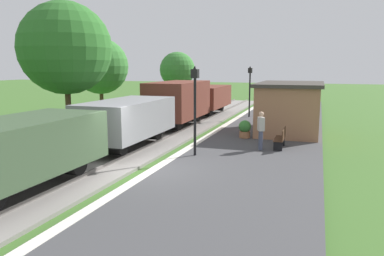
# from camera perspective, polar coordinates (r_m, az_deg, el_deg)

# --- Properties ---
(ground_plane) EXTENTS (160.00, 160.00, 0.00)m
(ground_plane) POSITION_cam_1_polar(r_m,az_deg,el_deg) (13.79, -7.55, -7.23)
(ground_plane) COLOR #3D6628
(platform_slab) EXTENTS (6.00, 60.00, 0.25)m
(platform_slab) POSITION_cam_1_polar(r_m,az_deg,el_deg) (12.71, 5.63, -8.05)
(platform_slab) COLOR #424244
(platform_slab) RESTS_ON ground
(platform_edge_stripe) EXTENTS (0.36, 60.00, 0.01)m
(platform_edge_stripe) POSITION_cam_1_polar(r_m,az_deg,el_deg) (13.55, -6.04, -6.38)
(platform_edge_stripe) COLOR silver
(platform_edge_stripe) RESTS_ON platform_slab
(track_ballast) EXTENTS (3.80, 60.00, 0.12)m
(track_ballast) POSITION_cam_1_polar(r_m,az_deg,el_deg) (14.96, -15.88, -5.95)
(track_ballast) COLOR gray
(track_ballast) RESTS_ON ground
(rail_near) EXTENTS (0.07, 60.00, 0.14)m
(rail_near) POSITION_cam_1_polar(r_m,az_deg,el_deg) (14.54, -13.55, -5.77)
(rail_near) COLOR slate
(rail_near) RESTS_ON track_ballast
(rail_far) EXTENTS (0.07, 60.00, 0.14)m
(rail_far) POSITION_cam_1_polar(r_m,az_deg,el_deg) (15.34, -18.13, -5.18)
(rail_far) COLOR slate
(rail_far) RESTS_ON track_ballast
(freight_train) EXTENTS (2.50, 26.00, 2.72)m
(freight_train) POSITION_cam_1_polar(r_m,az_deg,el_deg) (20.67, -5.13, 2.55)
(freight_train) COLOR #384C33
(freight_train) RESTS_ON rail_near
(station_hut) EXTENTS (3.50, 5.80, 2.78)m
(station_hut) POSITION_cam_1_polar(r_m,az_deg,el_deg) (21.80, 14.67, 3.09)
(station_hut) COLOR #9E6B4C
(station_hut) RESTS_ON platform_slab
(bench_near_hut) EXTENTS (0.42, 1.50, 0.91)m
(bench_near_hut) POSITION_cam_1_polar(r_m,az_deg,el_deg) (17.38, 13.41, -1.50)
(bench_near_hut) COLOR #422819
(bench_near_hut) RESTS_ON platform_slab
(person_waiting) EXTENTS (0.37, 0.44, 1.71)m
(person_waiting) POSITION_cam_1_polar(r_m,az_deg,el_deg) (16.82, 10.45, -0.15)
(person_waiting) COLOR #474C66
(person_waiting) RESTS_ON platform_slab
(potted_planter) EXTENTS (0.64, 0.64, 0.92)m
(potted_planter) POSITION_cam_1_polar(r_m,az_deg,el_deg) (19.60, 8.05, -0.12)
(potted_planter) COLOR #9E6642
(potted_planter) RESTS_ON platform_slab
(lamp_post_near) EXTENTS (0.28, 0.28, 3.70)m
(lamp_post_near) POSITION_cam_1_polar(r_m,az_deg,el_deg) (15.29, 0.46, 5.17)
(lamp_post_near) COLOR black
(lamp_post_near) RESTS_ON platform_slab
(lamp_post_far) EXTENTS (0.28, 0.28, 3.70)m
(lamp_post_far) POSITION_cam_1_polar(r_m,az_deg,el_deg) (27.67, 8.81, 6.93)
(lamp_post_far) COLOR black
(lamp_post_far) RESTS_ON platform_slab
(tree_trackside_mid) EXTENTS (4.52, 4.52, 7.06)m
(tree_trackside_mid) POSITION_cam_1_polar(r_m,az_deg,el_deg) (19.72, -18.73, 11.41)
(tree_trackside_mid) COLOR #4C3823
(tree_trackside_mid) RESTS_ON ground
(tree_trackside_far) EXTENTS (4.05, 4.05, 5.96)m
(tree_trackside_far) POSITION_cam_1_polar(r_m,az_deg,el_deg) (28.49, -13.78, 9.11)
(tree_trackside_far) COLOR #4C3823
(tree_trackside_far) RESTS_ON ground
(tree_field_left) EXTENTS (3.27, 3.27, 5.26)m
(tree_field_left) POSITION_cam_1_polar(r_m,az_deg,el_deg) (35.05, -2.25, 8.84)
(tree_field_left) COLOR #4C3823
(tree_field_left) RESTS_ON ground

